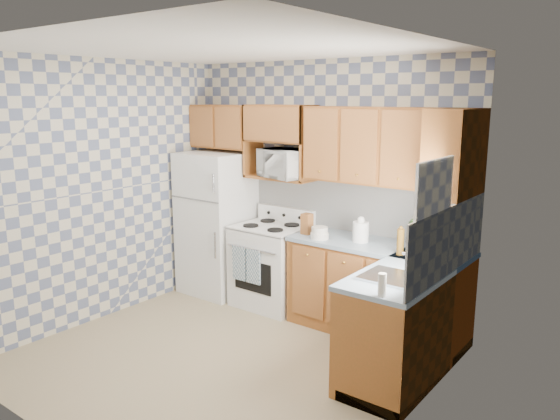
% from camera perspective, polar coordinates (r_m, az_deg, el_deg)
% --- Properties ---
extents(floor, '(3.40, 3.40, 0.00)m').
position_cam_1_polar(floor, '(5.13, -5.72, -15.13)').
color(floor, '#8E7C5B').
rests_on(floor, ground).
extents(back_wall, '(3.40, 0.02, 2.70)m').
position_cam_1_polar(back_wall, '(5.92, 4.60, 2.35)').
color(back_wall, slate).
rests_on(back_wall, ground).
extents(right_wall, '(0.02, 3.20, 2.70)m').
position_cam_1_polar(right_wall, '(3.75, 13.25, -3.49)').
color(right_wall, slate).
rests_on(right_wall, ground).
extents(backsplash_back, '(2.60, 0.02, 0.56)m').
position_cam_1_polar(backsplash_back, '(5.74, 7.88, 0.44)').
color(backsplash_back, white).
rests_on(backsplash_back, back_wall).
extents(backsplash_right, '(0.02, 1.60, 0.56)m').
position_cam_1_polar(backsplash_right, '(4.51, 17.23, -3.10)').
color(backsplash_right, white).
rests_on(backsplash_right, right_wall).
extents(refrigerator, '(0.75, 0.70, 1.68)m').
position_cam_1_polar(refrigerator, '(6.53, -6.61, -1.37)').
color(refrigerator, silver).
rests_on(refrigerator, floor).
extents(stove_body, '(0.76, 0.65, 0.90)m').
position_cam_1_polar(stove_body, '(6.14, -0.90, -5.92)').
color(stove_body, silver).
rests_on(stove_body, floor).
extents(cooktop, '(0.76, 0.65, 0.02)m').
position_cam_1_polar(cooktop, '(6.02, -0.91, -1.79)').
color(cooktop, silver).
rests_on(cooktop, stove_body).
extents(backguard, '(0.76, 0.08, 0.17)m').
position_cam_1_polar(backguard, '(6.21, 0.65, -0.46)').
color(backguard, silver).
rests_on(backguard, cooktop).
extents(dish_towel_left, '(0.18, 0.02, 0.38)m').
position_cam_1_polar(dish_towel_left, '(5.97, -4.26, -5.56)').
color(dish_towel_left, navy).
rests_on(dish_towel_left, stove_body).
extents(dish_towel_right, '(0.18, 0.02, 0.38)m').
position_cam_1_polar(dish_towel_right, '(5.84, -2.79, -5.92)').
color(dish_towel_right, navy).
rests_on(dish_towel_right, stove_body).
extents(base_cabinets_back, '(1.75, 0.60, 0.88)m').
position_cam_1_polar(base_cabinets_back, '(5.51, 10.04, -8.35)').
color(base_cabinets_back, brown).
rests_on(base_cabinets_back, floor).
extents(base_cabinets_right, '(0.60, 1.60, 0.88)m').
position_cam_1_polar(base_cabinets_right, '(4.86, 13.41, -11.30)').
color(base_cabinets_right, brown).
rests_on(base_cabinets_right, floor).
extents(countertop_back, '(1.77, 0.63, 0.04)m').
position_cam_1_polar(countertop_back, '(5.36, 10.19, -3.74)').
color(countertop_back, gray).
rests_on(countertop_back, base_cabinets_back).
extents(countertop_right, '(0.63, 1.60, 0.04)m').
position_cam_1_polar(countertop_right, '(4.70, 13.62, -6.12)').
color(countertop_right, gray).
rests_on(countertop_right, base_cabinets_right).
extents(upper_cabinets_back, '(1.75, 0.33, 0.74)m').
position_cam_1_polar(upper_cabinets_back, '(5.32, 11.26, 6.51)').
color(upper_cabinets_back, brown).
rests_on(upper_cabinets_back, back_wall).
extents(upper_cabinets_fridge, '(0.82, 0.33, 0.50)m').
position_cam_1_polar(upper_cabinets_fridge, '(6.52, -5.80, 8.67)').
color(upper_cabinets_fridge, brown).
rests_on(upper_cabinets_fridge, back_wall).
extents(upper_cabinets_right, '(0.33, 0.70, 0.74)m').
position_cam_1_polar(upper_cabinets_right, '(4.87, 17.83, 5.71)').
color(upper_cabinets_right, brown).
rests_on(upper_cabinets_right, right_wall).
extents(microwave_shelf, '(0.80, 0.33, 0.03)m').
position_cam_1_polar(microwave_shelf, '(6.04, 0.01, 3.39)').
color(microwave_shelf, brown).
rests_on(microwave_shelf, back_wall).
extents(microwave, '(0.64, 0.51, 0.31)m').
position_cam_1_polar(microwave, '(5.92, 0.48, 4.88)').
color(microwave, silver).
rests_on(microwave, microwave_shelf).
extents(sink, '(0.48, 0.40, 0.03)m').
position_cam_1_polar(sink, '(4.39, 11.83, -7.00)').
color(sink, '#B7B7BC').
rests_on(sink, countertop_right).
extents(window, '(0.02, 0.66, 0.86)m').
position_cam_1_polar(window, '(4.14, 15.69, -0.77)').
color(window, silver).
rests_on(window, right_wall).
extents(bottle_0, '(0.07, 0.07, 0.30)m').
position_cam_1_polar(bottle_0, '(5.05, 13.58, -2.86)').
color(bottle_0, black).
rests_on(bottle_0, countertop_back).
extents(bottle_1, '(0.07, 0.07, 0.28)m').
position_cam_1_polar(bottle_1, '(4.96, 14.35, -3.28)').
color(bottle_1, black).
rests_on(bottle_1, countertop_back).
extents(bottle_2, '(0.07, 0.07, 0.26)m').
position_cam_1_polar(bottle_2, '(5.04, 15.31, -3.23)').
color(bottle_2, '#573A12').
rests_on(bottle_2, countertop_back).
extents(bottle_3, '(0.07, 0.07, 0.24)m').
position_cam_1_polar(bottle_3, '(5.02, 12.46, -3.27)').
color(bottle_3, '#573A12').
rests_on(bottle_3, countertop_back).
extents(knife_block, '(0.10, 0.10, 0.21)m').
position_cam_1_polar(knife_block, '(5.64, 2.83, -1.45)').
color(knife_block, brown).
rests_on(knife_block, countertop_back).
extents(electric_kettle, '(0.16, 0.16, 0.20)m').
position_cam_1_polar(electric_kettle, '(5.40, 8.43, -2.28)').
color(electric_kettle, silver).
rests_on(electric_kettle, countertop_back).
extents(food_containers, '(0.18, 0.18, 0.12)m').
position_cam_1_polar(food_containers, '(5.47, 4.16, -2.40)').
color(food_containers, beige).
rests_on(food_containers, countertop_back).
extents(soap_bottle, '(0.06, 0.06, 0.17)m').
position_cam_1_polar(soap_bottle, '(3.98, 10.62, -7.70)').
color(soap_bottle, beige).
rests_on(soap_bottle, countertop_right).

